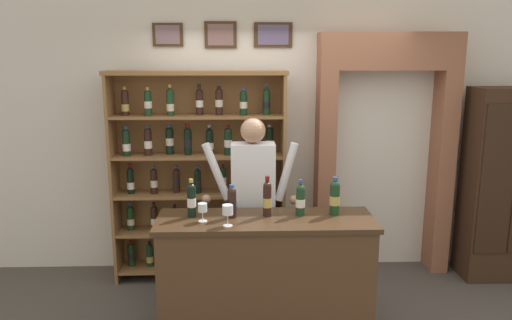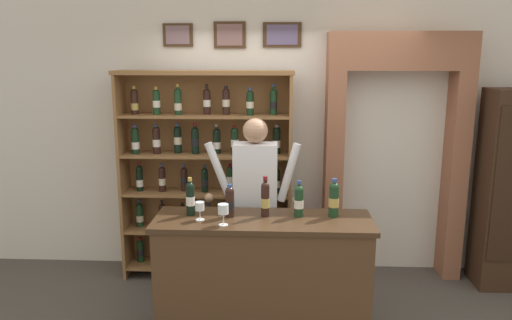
{
  "view_description": "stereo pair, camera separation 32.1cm",
  "coord_description": "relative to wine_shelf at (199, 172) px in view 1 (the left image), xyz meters",
  "views": [
    {
      "loc": [
        -0.38,
        -3.68,
        2.25
      ],
      "look_at": [
        -0.25,
        0.26,
        1.41
      ],
      "focal_mm": 34.43,
      "sensor_mm": 36.0,
      "label": 1
    },
    {
      "loc": [
        -0.06,
        -3.67,
        2.25
      ],
      "look_at": [
        -0.25,
        0.26,
        1.41
      ],
      "focal_mm": 34.43,
      "sensor_mm": 36.0,
      "label": 2
    }
  ],
  "objects": [
    {
      "name": "tasting_bottle_super_tuscan",
      "position": [
        0.62,
        -1.04,
        0.03
      ],
      "size": [
        0.07,
        0.07,
        0.33
      ],
      "color": "black",
      "rests_on": "tasting_counter"
    },
    {
      "name": "tasting_bottle_prosecco",
      "position": [
        0.89,
        -1.03,
        0.02
      ],
      "size": [
        0.08,
        0.08,
        0.29
      ],
      "color": "#19381E",
      "rests_on": "tasting_counter"
    },
    {
      "name": "tasting_bottle_chianti",
      "position": [
        0.02,
        -1.04,
        0.03
      ],
      "size": [
        0.07,
        0.07,
        0.31
      ],
      "color": "black",
      "rests_on": "tasting_counter"
    },
    {
      "name": "side_cabinet",
      "position": [
        3.04,
        -0.09,
        -0.13
      ],
      "size": [
        0.71,
        0.43,
        1.95
      ],
      "color": "#382316",
      "rests_on": "ground"
    },
    {
      "name": "wine_glass_left",
      "position": [
        0.12,
        -1.16,
        -0.01
      ],
      "size": [
        0.07,
        0.07,
        0.15
      ],
      "color": "silver",
      "rests_on": "tasting_counter"
    },
    {
      "name": "archway_doorway",
      "position": [
        1.89,
        0.21,
        0.31
      ],
      "size": [
        1.4,
        0.45,
        2.47
      ],
      "color": "#935B42",
      "rests_on": "ground"
    },
    {
      "name": "wine_shelf",
      "position": [
        0.0,
        0.0,
        0.0
      ],
      "size": [
        1.73,
        0.36,
        2.11
      ],
      "color": "olive",
      "rests_on": "ground"
    },
    {
      "name": "tasting_bottle_rosso",
      "position": [
        1.16,
        -1.02,
        0.03
      ],
      "size": [
        0.08,
        0.08,
        0.31
      ],
      "color": "#19381E",
      "rests_on": "tasting_counter"
    },
    {
      "name": "tasting_bottle_brunello",
      "position": [
        0.34,
        -1.06,
        0.01
      ],
      "size": [
        0.07,
        0.07,
        0.27
      ],
      "color": "black",
      "rests_on": "tasting_counter"
    },
    {
      "name": "tasting_counter",
      "position": [
        0.61,
        -1.1,
        -0.61
      ],
      "size": [
        1.72,
        0.57,
        0.99
      ],
      "color": "#4C331E",
      "rests_on": "ground"
    },
    {
      "name": "shopkeeper",
      "position": [
        0.52,
        -0.59,
        -0.05
      ],
      "size": [
        0.86,
        0.22,
        1.72
      ],
      "color": "#2D3347",
      "rests_on": "ground"
    },
    {
      "name": "wine_glass_right",
      "position": [
        0.31,
        -1.27,
        0.0
      ],
      "size": [
        0.08,
        0.08,
        0.17
      ],
      "color": "silver",
      "rests_on": "tasting_counter"
    },
    {
      "name": "back_wall",
      "position": [
        0.79,
        0.34,
        0.49
      ],
      "size": [
        12.0,
        0.19,
        3.2
      ],
      "color": "silver",
      "rests_on": "ground"
    }
  ]
}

